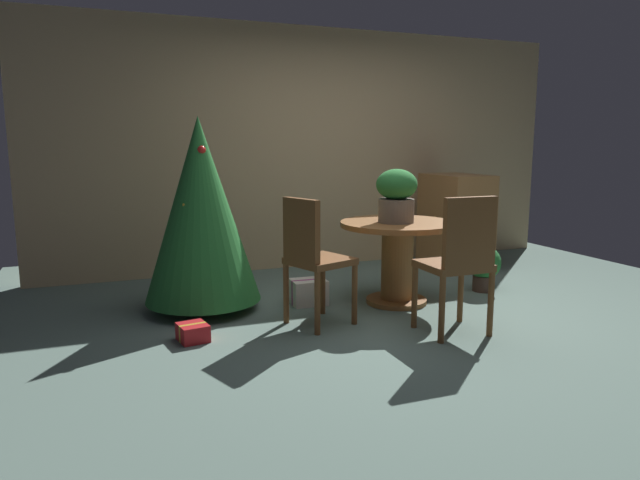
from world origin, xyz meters
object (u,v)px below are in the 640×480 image
Objects in this scene: wooden_chair_near at (460,257)px; potted_plant at (484,266)px; wooden_chair_left_near at (313,254)px; gift_box_cream at (309,292)px; gift_box_red at (193,332)px; round_dining_table at (397,251)px; wooden_cabinet at (455,221)px; flower_vase at (396,194)px; holiday_tree at (201,210)px.

wooden_chair_near is 2.37× the size of potted_plant.
wooden_chair_left_near reaches higher than gift_box_cream.
wooden_chair_near is at bearing -134.53° from potted_plant.
wooden_chair_left_near is 1.03m from gift_box_red.
wooden_chair_near is at bearing -57.66° from gift_box_cream.
wooden_chair_left_near reaches higher than potted_plant.
wooden_cabinet reaches higher than round_dining_table.
potted_plant is at bearing 5.69° from flower_vase.
wooden_chair_near is 0.98× the size of wooden_cabinet.
gift_box_red is 2.80m from potted_plant.
wooden_cabinet is (3.12, 1.42, 0.46)m from gift_box_red.
holiday_tree is at bearing 172.35° from potted_plant.
round_dining_table is 2.31× the size of potted_plant.
round_dining_table is at bearing -140.73° from wooden_cabinet.
potted_plant is (2.55, -0.34, -0.60)m from holiday_tree.
wooden_chair_near reaches higher than gift_box_cream.
gift_box_red is at bearing -170.05° from flower_vase.
wooden_chair_near is 1.43m from gift_box_cream.
round_dining_table is at bearing 39.62° from flower_vase.
flower_vase reaches higher than gift_box_cream.
gift_box_cream is at bearing 28.33° from gift_box_red.
holiday_tree reaches higher than wooden_cabinet.
round_dining_table is 0.91m from wooden_chair_near.
holiday_tree is 1.54× the size of wooden_cabinet.
flower_vase reaches higher than wooden_chair_left_near.
gift_box_red is 0.23× the size of wooden_cabinet.
round_dining_table reaches higher than gift_box_cream.
wooden_chair_left_near is at bearing -161.10° from flower_vase.
wooden_chair_left_near is 1.92m from potted_plant.
wooden_chair_left_near is (-0.90, 0.58, -0.02)m from wooden_chair_near.
potted_plant reaches higher than gift_box_red.
flower_vase reaches higher than wooden_cabinet.
holiday_tree reaches higher than flower_vase.
holiday_tree is at bearing -167.06° from wooden_cabinet.
wooden_cabinet is at bearing 22.34° from gift_box_cream.
gift_box_cream is at bearing -11.11° from holiday_tree.
gift_box_cream is (-0.68, 0.27, -0.85)m from flower_vase.
wooden_chair_left_near is at bearing -168.04° from potted_plant.
flower_vase is 1.81m from wooden_cabinet.
wooden_chair_left_near is at bearing -147.64° from wooden_cabinet.
holiday_tree is 2.64m from potted_plant.
wooden_chair_left_near is 2.63m from wooden_cabinet.
wooden_cabinet is at bearing 24.47° from gift_box_red.
holiday_tree is at bearing 74.44° from gift_box_red.
round_dining_table is 2.19× the size of flower_vase.
wooden_cabinet is (1.32, 1.99, -0.06)m from wooden_chair_near.
holiday_tree is at bearing 140.45° from wooden_chair_near.
round_dining_table is 0.49m from flower_vase.
flower_vase reaches higher than gift_box_red.
potted_plant is at bearing 11.96° from wooden_chair_left_near.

